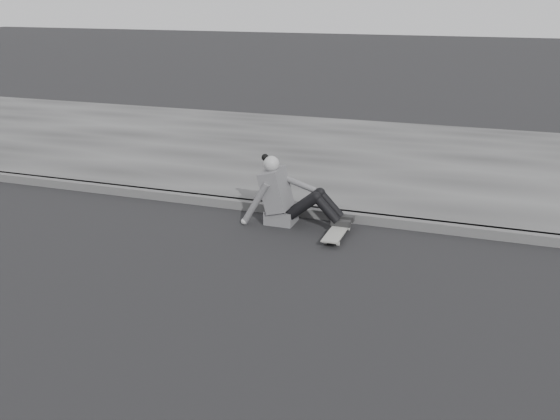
{
  "coord_description": "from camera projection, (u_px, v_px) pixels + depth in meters",
  "views": [
    {
      "loc": [
        0.83,
        -4.78,
        2.77
      ],
      "look_at": [
        -1.32,
        1.34,
        0.5
      ],
      "focal_mm": 40.0,
      "sensor_mm": 36.0,
      "label": 1
    }
  ],
  "objects": [
    {
      "name": "curb",
      "position": [
        413.0,
        224.0,
        7.71
      ],
      "size": [
        24.0,
        0.16,
        0.12
      ],
      "primitive_type": "cube",
      "color": "#4A4A4A",
      "rests_on": "ground"
    },
    {
      "name": "ground",
      "position": [
        371.0,
        328.0,
        5.44
      ],
      "size": [
        80.0,
        80.0,
        0.0
      ],
      "primitive_type": "plane",
      "color": "black",
      "rests_on": "ground"
    },
    {
      "name": "seated_woman",
      "position": [
        286.0,
        196.0,
        7.79
      ],
      "size": [
        1.38,
        0.46,
        0.88
      ],
      "color": "#525254",
      "rests_on": "ground"
    },
    {
      "name": "skateboard",
      "position": [
        337.0,
        232.0,
        7.44
      ],
      "size": [
        0.2,
        0.78,
        0.09
      ],
      "color": "#A3A39E",
      "rests_on": "ground"
    },
    {
      "name": "sidewalk",
      "position": [
        439.0,
        164.0,
        10.4
      ],
      "size": [
        24.0,
        6.0,
        0.12
      ],
      "primitive_type": "cube",
      "color": "#3D3D3D",
      "rests_on": "ground"
    }
  ]
}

